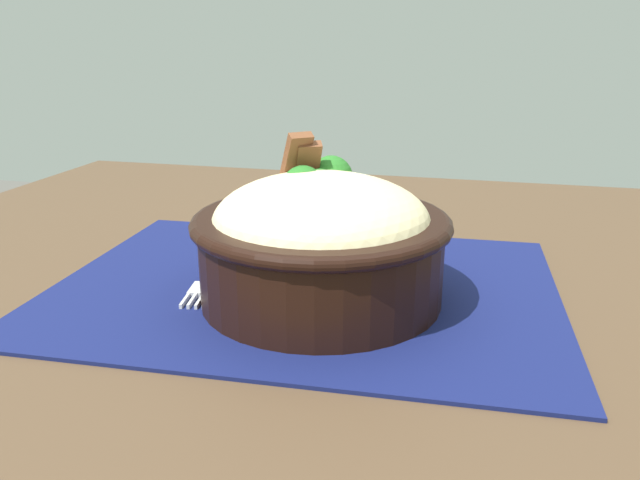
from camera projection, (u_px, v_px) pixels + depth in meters
table at (332, 356)px, 0.57m from camera, size 1.03×0.90×0.73m
placemat at (305, 286)px, 0.54m from camera, size 0.43×0.33×0.00m
bowl at (320, 238)px, 0.50m from camera, size 0.21×0.21×0.13m
fork at (210, 280)px, 0.55m from camera, size 0.04×0.13×0.00m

